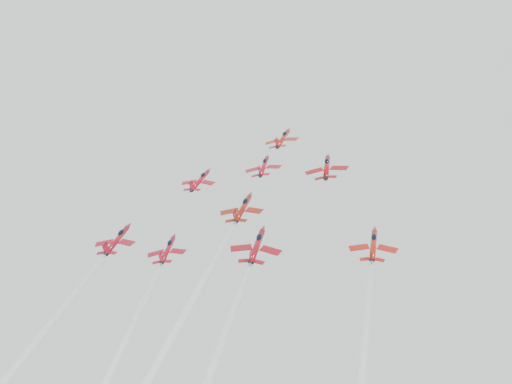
% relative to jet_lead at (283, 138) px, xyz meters
% --- Properties ---
extents(jet_lead, '(9.90, 12.15, 9.37)m').
position_rel_jet_lead_xyz_m(jet_lead, '(0.00, 0.00, 0.00)').
color(jet_lead, '#A82110').
extents(jet_row2_left, '(9.20, 11.28, 8.70)m').
position_rel_jet_lead_xyz_m(jet_row2_left, '(-16.46, -17.90, -13.56)').
color(jet_row2_left, '#AD1020').
extents(jet_row2_center, '(9.46, 11.61, 8.95)m').
position_rel_jet_lead_xyz_m(jet_row2_center, '(-1.10, -13.25, -10.03)').
color(jet_row2_center, '#AC1022').
extents(jet_row2_right, '(10.45, 12.82, 9.89)m').
position_rel_jet_lead_xyz_m(jet_row2_right, '(15.34, -15.45, -11.69)').
color(jet_row2_right, '#9B0E0F').
extents(jet_center, '(10.06, 88.19, 67.20)m').
position_rel_jet_lead_xyz_m(jet_center, '(-0.56, -68.67, -52.06)').
color(jet_center, maroon).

